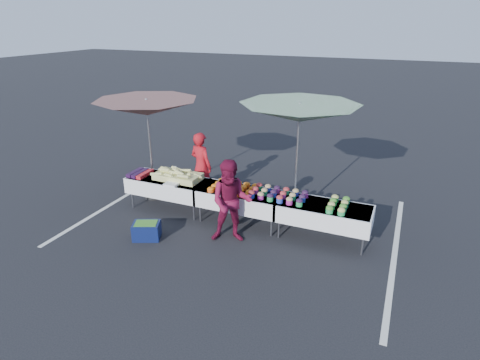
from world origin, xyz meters
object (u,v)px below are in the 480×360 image
at_px(table_left, 168,185).
at_px(umbrella_right, 300,114).
at_px(table_right, 324,213).
at_px(umbrella_left, 147,108).
at_px(customer, 231,202).
at_px(storage_bin, 147,230).
at_px(vendor, 201,166).
at_px(table_center, 240,198).

relative_size(table_left, umbrella_right, 0.60).
bearing_deg(table_right, umbrella_left, 174.69).
bearing_deg(customer, umbrella_right, 40.40).
relative_size(table_left, umbrella_left, 0.74).
bearing_deg(umbrella_left, table_left, -29.74).
height_order(table_left, storage_bin, table_left).
distance_m(table_left, table_right, 3.60).
relative_size(vendor, customer, 0.98).
xyz_separation_m(table_right, umbrella_left, (-4.30, 0.40, 1.65)).
xyz_separation_m(table_right, storage_bin, (-3.27, -1.36, -0.40)).
bearing_deg(table_right, table_center, 180.00).
relative_size(table_center, table_right, 1.00).
xyz_separation_m(table_left, umbrella_right, (2.79, 0.80, 1.75)).
distance_m(table_center, umbrella_left, 3.02).
bearing_deg(vendor, umbrella_left, 37.72).
relative_size(umbrella_right, storage_bin, 4.83).
bearing_deg(table_left, storage_bin, -76.32).
distance_m(table_right, customer, 1.84).
distance_m(vendor, umbrella_right, 2.80).
xyz_separation_m(table_right, customer, (-1.66, -0.75, 0.26)).
bearing_deg(table_left, customer, -21.18).
distance_m(umbrella_left, storage_bin, 2.89).
bearing_deg(umbrella_right, table_left, -163.99).
height_order(customer, umbrella_left, umbrella_left).
bearing_deg(storage_bin, table_left, 80.12).
distance_m(customer, umbrella_left, 3.19).
distance_m(table_left, table_center, 1.80).
bearing_deg(vendor, umbrella_right, -164.63).
xyz_separation_m(table_center, vendor, (-1.38, 0.84, 0.25)).
bearing_deg(umbrella_right, customer, -118.83).
bearing_deg(customer, table_right, 3.49).
height_order(table_center, table_right, same).
height_order(table_left, customer, customer).
distance_m(vendor, customer, 2.20).
height_order(table_center, vendor, vendor).
bearing_deg(umbrella_right, table_center, -141.03).
relative_size(vendor, umbrella_left, 0.66).
xyz_separation_m(table_center, table_right, (1.80, 0.00, 0.00)).
height_order(umbrella_left, umbrella_right, umbrella_right).
xyz_separation_m(table_right, umbrella_right, (-0.81, 0.80, 1.75)).
distance_m(table_left, umbrella_right, 3.39).
relative_size(table_left, table_center, 1.00).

